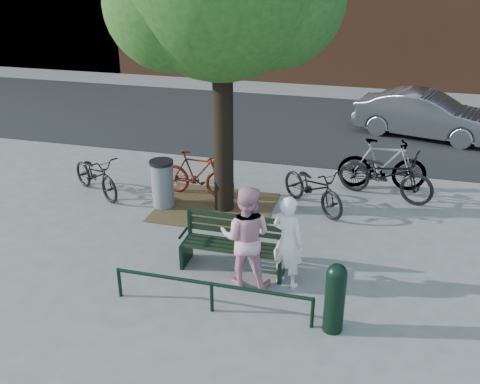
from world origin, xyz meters
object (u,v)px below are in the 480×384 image
(person_right, at_px, (246,237))
(parked_car, at_px, (426,115))
(bicycle_c, at_px, (313,187))
(park_bench, at_px, (234,242))
(litter_bin, at_px, (163,184))
(person_left, at_px, (288,242))
(bollard, at_px, (335,296))

(person_right, height_order, parked_car, person_right)
(person_right, distance_m, bicycle_c, 3.15)
(park_bench, bearing_deg, litter_bin, 137.22)
(bicycle_c, distance_m, parked_car, 6.07)
(park_bench, distance_m, person_left, 1.03)
(person_right, xyz_separation_m, litter_bin, (-2.38, 2.36, -0.34))
(bollard, bearing_deg, park_bench, 145.11)
(park_bench, height_order, person_left, person_left)
(litter_bin, distance_m, parked_car, 8.34)
(person_right, bearing_deg, bicycle_c, -105.66)
(person_left, xyz_separation_m, litter_bin, (-3.03, 2.20, -0.26))
(litter_bin, bearing_deg, person_right, -44.66)
(park_bench, relative_size, parked_car, 0.44)
(park_bench, relative_size, person_left, 1.12)
(person_right, relative_size, bicycle_c, 0.94)
(person_left, distance_m, litter_bin, 3.75)
(bicycle_c, bearing_deg, litter_bin, 145.24)
(park_bench, xyz_separation_m, person_left, (0.95, -0.28, 0.30))
(person_right, height_order, bollard, person_right)
(person_left, relative_size, bollard, 1.44)
(park_bench, distance_m, litter_bin, 2.83)
(park_bench, height_order, parked_car, parked_car)
(park_bench, relative_size, bollard, 1.61)
(bollard, relative_size, bicycle_c, 0.59)
(person_left, distance_m, person_right, 0.67)
(park_bench, bearing_deg, bicycle_c, 69.52)
(person_right, xyz_separation_m, bollard, (1.49, -0.82, -0.28))
(park_bench, xyz_separation_m, parked_car, (3.45, 8.16, 0.17))
(bicycle_c, bearing_deg, person_left, -138.18)
(person_left, height_order, parked_car, person_left)
(bollard, xyz_separation_m, bicycle_c, (-0.82, 3.87, -0.10))
(person_right, distance_m, bollard, 1.72)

